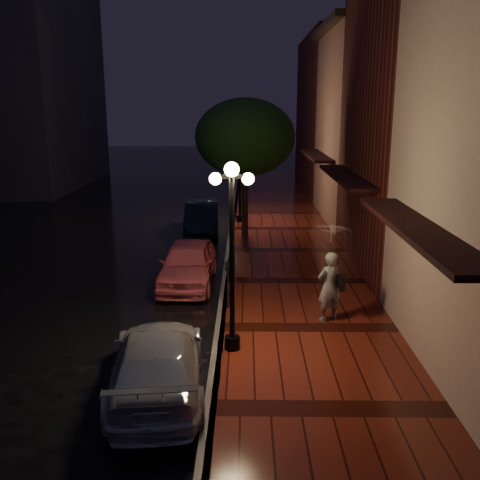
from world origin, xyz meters
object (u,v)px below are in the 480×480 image
(streetlamp_far, at_px, (240,171))
(navy_car, at_px, (202,217))
(pink_car, at_px, (188,263))
(streetlamp_near, at_px, (232,247))
(silver_car, at_px, (157,362))
(parking_meter, at_px, (228,280))
(woman_with_umbrella, at_px, (330,257))
(street_tree, at_px, (245,140))

(streetlamp_far, relative_size, navy_car, 1.01)
(pink_car, height_order, navy_car, same)
(streetlamp_near, distance_m, silver_car, 2.95)
(navy_car, distance_m, silver_car, 13.97)
(streetlamp_near, height_order, parking_meter, streetlamp_near)
(woman_with_umbrella, bearing_deg, silver_car, 16.14)
(street_tree, height_order, woman_with_umbrella, street_tree)
(street_tree, relative_size, woman_with_umbrella, 2.24)
(street_tree, height_order, silver_car, street_tree)
(streetlamp_near, relative_size, parking_meter, 3.31)
(streetlamp_near, xyz_separation_m, parking_meter, (-0.20, 2.61, -1.66))
(streetlamp_near, height_order, woman_with_umbrella, streetlamp_near)
(silver_car, xyz_separation_m, woman_with_umbrella, (3.92, 3.40, 1.21))
(street_tree, bearing_deg, streetlamp_near, -91.35)
(streetlamp_far, relative_size, silver_car, 0.97)
(streetlamp_far, distance_m, parking_meter, 11.51)
(parking_meter, bearing_deg, pink_car, 137.37)
(streetlamp_far, xyz_separation_m, silver_car, (-1.45, -15.67, -1.95))
(silver_car, bearing_deg, pink_car, -95.52)
(silver_car, bearing_deg, streetlamp_far, -101.78)
(streetlamp_far, bearing_deg, silver_car, -95.29)
(streetlamp_far, height_order, parking_meter, streetlamp_far)
(streetlamp_near, relative_size, silver_car, 0.97)
(streetlamp_near, xyz_separation_m, pink_car, (-1.56, 5.01, -1.90))
(streetlamp_far, distance_m, woman_with_umbrella, 12.54)
(street_tree, distance_m, parking_meter, 9.02)
(navy_car, xyz_separation_m, silver_car, (0.26, -13.97, -0.06))
(pink_car, distance_m, woman_with_umbrella, 5.32)
(street_tree, distance_m, pink_car, 7.19)
(parking_meter, bearing_deg, streetlamp_far, 106.70)
(streetlamp_far, relative_size, street_tree, 0.74)
(silver_car, bearing_deg, woman_with_umbrella, -145.49)
(street_tree, bearing_deg, streetlamp_far, 94.91)
(streetlamp_far, distance_m, silver_car, 15.86)
(silver_car, distance_m, woman_with_umbrella, 5.33)
(pink_car, bearing_deg, woman_with_umbrella, -38.28)
(streetlamp_far, distance_m, street_tree, 3.44)
(silver_car, bearing_deg, parking_meter, -112.77)
(streetlamp_near, bearing_deg, parking_meter, 94.38)
(street_tree, height_order, parking_meter, street_tree)
(woman_with_umbrella, distance_m, parking_meter, 2.95)
(woman_with_umbrella, height_order, parking_meter, woman_with_umbrella)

